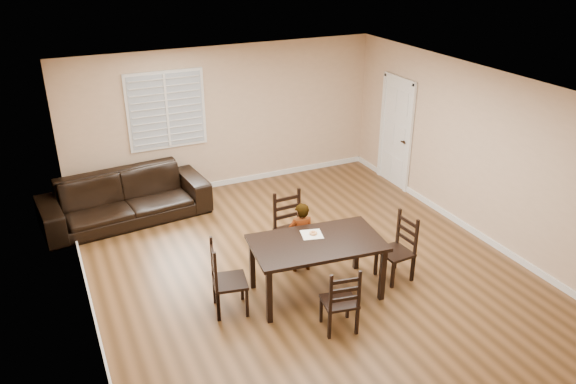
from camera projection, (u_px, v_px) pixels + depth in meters
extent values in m
plane|color=brown|center=(308.00, 272.00, 8.20)|extent=(7.00, 7.00, 0.00)
cube|color=#D1AF8D|center=(225.00, 118.00, 10.52)|extent=(6.00, 0.04, 2.70)
cube|color=#D1AF8D|center=(496.00, 341.00, 4.75)|extent=(6.00, 0.04, 2.70)
cube|color=#D1AF8D|center=(78.00, 232.00, 6.49)|extent=(0.04, 7.00, 2.70)
cube|color=#D1AF8D|center=(480.00, 155.00, 8.78)|extent=(0.04, 7.00, 2.70)
cube|color=white|center=(311.00, 90.00, 7.07)|extent=(6.00, 7.00, 0.04)
cube|color=white|center=(167.00, 110.00, 9.94)|extent=(1.40, 0.08, 1.40)
cube|color=white|center=(396.00, 133.00, 10.72)|extent=(0.06, 0.94, 2.05)
cylinder|color=#332114|center=(403.00, 142.00, 10.49)|extent=(0.06, 0.06, 0.02)
cube|color=white|center=(229.00, 182.00, 11.05)|extent=(6.00, 0.03, 0.10)
cube|color=white|center=(96.00, 323.00, 7.04)|extent=(0.03, 7.00, 0.10)
cube|color=white|center=(468.00, 228.00, 9.32)|extent=(0.03, 7.00, 0.10)
cube|color=black|center=(317.00, 243.00, 7.39)|extent=(1.83, 1.16, 0.05)
cube|color=black|center=(269.00, 297.00, 6.99)|extent=(0.08, 0.08, 0.76)
cube|color=black|center=(382.00, 275.00, 7.44)|extent=(0.08, 0.08, 0.76)
cube|color=black|center=(252.00, 264.00, 7.69)|extent=(0.08, 0.08, 0.76)
cube|color=black|center=(357.00, 245.00, 8.14)|extent=(0.08, 0.08, 0.76)
cube|color=black|center=(293.00, 232.00, 8.37)|extent=(0.49, 0.46, 0.04)
cube|color=black|center=(287.00, 222.00, 8.50)|extent=(0.47, 0.06, 1.04)
cube|color=black|center=(287.00, 254.00, 8.23)|extent=(0.04, 0.04, 0.43)
cube|color=black|center=(311.00, 248.00, 8.40)|extent=(0.04, 0.04, 0.43)
cube|color=black|center=(275.00, 243.00, 8.54)|extent=(0.04, 0.04, 0.43)
cube|color=black|center=(299.00, 237.00, 8.71)|extent=(0.04, 0.04, 0.43)
cube|color=black|center=(339.00, 301.00, 6.88)|extent=(0.47, 0.45, 0.04)
cube|color=black|center=(344.00, 305.00, 6.70)|extent=(0.41, 0.11, 0.91)
cube|color=black|center=(348.00, 305.00, 7.15)|extent=(0.04, 0.04, 0.37)
cube|color=black|center=(321.00, 310.00, 7.07)|extent=(0.04, 0.04, 0.37)
cube|color=black|center=(357.00, 321.00, 6.86)|extent=(0.04, 0.04, 0.37)
cube|color=black|center=(329.00, 325.00, 6.78)|extent=(0.04, 0.04, 0.37)
cube|color=black|center=(230.00, 282.00, 7.20)|extent=(0.50, 0.53, 0.04)
cube|color=black|center=(215.00, 279.00, 7.13)|extent=(0.13, 0.45, 1.00)
cube|color=black|center=(247.00, 303.00, 7.16)|extent=(0.05, 0.05, 0.41)
cube|color=black|center=(242.00, 286.00, 7.50)|extent=(0.05, 0.05, 0.41)
cube|color=black|center=(219.00, 307.00, 7.08)|extent=(0.05, 0.05, 0.41)
cube|color=black|center=(215.00, 290.00, 7.43)|extent=(0.05, 0.05, 0.41)
cube|color=black|center=(395.00, 252.00, 7.89)|extent=(0.44, 0.47, 0.04)
cube|color=black|center=(406.00, 245.00, 7.94)|extent=(0.07, 0.44, 0.97)
cube|color=black|center=(376.00, 263.00, 8.05)|extent=(0.04, 0.04, 0.40)
cube|color=black|center=(393.00, 275.00, 7.75)|extent=(0.04, 0.04, 0.40)
cube|color=black|center=(395.00, 256.00, 8.21)|extent=(0.04, 0.04, 0.40)
cube|color=black|center=(412.00, 269.00, 7.90)|extent=(0.04, 0.04, 0.40)
imported|color=gray|center=(301.00, 237.00, 8.04)|extent=(0.42, 0.30, 1.08)
cube|color=beige|center=(312.00, 234.00, 7.55)|extent=(0.33, 0.33, 0.00)
torus|color=#DC914F|center=(313.00, 233.00, 7.55)|extent=(0.11, 0.11, 0.03)
torus|color=white|center=(313.00, 232.00, 7.54)|extent=(0.09, 0.09, 0.02)
imported|color=black|center=(125.00, 198.00, 9.54)|extent=(2.85, 1.35, 0.81)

